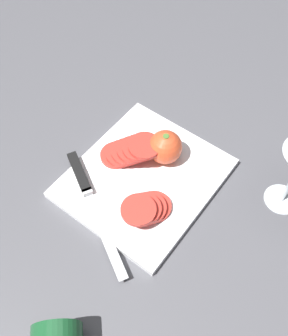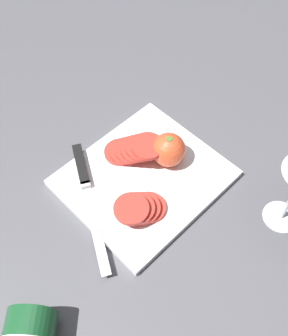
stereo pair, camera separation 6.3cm
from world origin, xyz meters
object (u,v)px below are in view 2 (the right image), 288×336
at_px(tomato_slice_stack_near, 133,149).
at_px(knife, 84,178).
at_px(whole_tomato, 168,150).
at_px(tomato_slice_stack_far, 140,208).

bearing_deg(tomato_slice_stack_near, knife, 165.06).
height_order(whole_tomato, knife, whole_tomato).
xyz_separation_m(whole_tomato, tomato_slice_stack_far, (-0.13, -0.05, -0.02)).
bearing_deg(whole_tomato, tomato_slice_stack_far, -159.20).
distance_m(whole_tomato, tomato_slice_stack_far, 0.14).
relative_size(knife, tomato_slice_stack_near, 2.20).
bearing_deg(tomato_slice_stack_far, tomato_slice_stack_near, 51.75).
relative_size(whole_tomato, knife, 0.27).
height_order(knife, tomato_slice_stack_near, tomato_slice_stack_near).
xyz_separation_m(knife, tomato_slice_stack_far, (0.03, -0.14, 0.01)).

